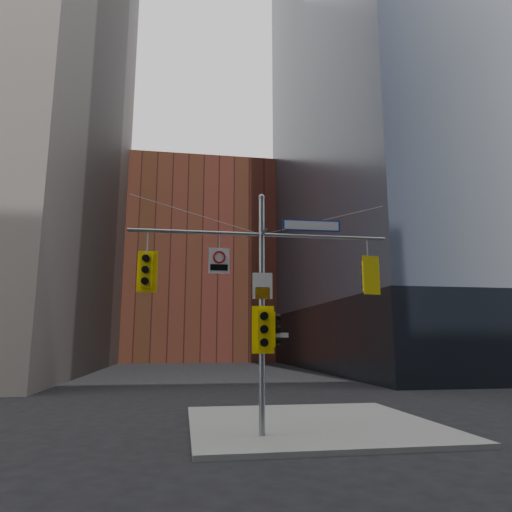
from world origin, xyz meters
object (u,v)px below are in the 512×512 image
object	(u,v)px
traffic_light_west_arm	(146,271)
traffic_light_pole_side	(273,329)
traffic_light_east_arm	(369,276)
traffic_light_pole_front	(264,329)
signal_assembly	(262,286)
street_sign_blade	(312,226)
regulatory_sign_arm	(219,260)

from	to	relation	value
traffic_light_west_arm	traffic_light_pole_side	bearing A→B (deg)	3.49
traffic_light_east_arm	traffic_light_pole_front	world-z (taller)	traffic_light_east_arm
signal_assembly	traffic_light_west_arm	world-z (taller)	signal_assembly
traffic_light_pole_side	street_sign_blade	distance (m)	3.47
traffic_light_east_arm	traffic_light_pole_side	distance (m)	3.51
traffic_light_east_arm	traffic_light_pole_side	world-z (taller)	traffic_light_east_arm
signal_assembly	traffic_light_pole_front	bearing A→B (deg)	-89.87
traffic_light_east_arm	regulatory_sign_arm	distance (m)	4.72
regulatory_sign_arm	signal_assembly	bearing A→B (deg)	1.12
traffic_light_pole_side	traffic_light_east_arm	bearing A→B (deg)	-81.36
traffic_light_west_arm	traffic_light_east_arm	xyz separation A→B (m)	(6.81, -0.01, -0.00)
traffic_light_pole_side	traffic_light_pole_front	size ratio (longest dim) A/B	0.74
traffic_light_pole_front	street_sign_blade	distance (m)	3.61
traffic_light_west_arm	regulatory_sign_arm	distance (m)	2.14
regulatory_sign_arm	traffic_light_pole_side	bearing A→B (deg)	0.96
traffic_light_pole_front	traffic_light_east_arm	bearing A→B (deg)	9.81
traffic_light_east_arm	traffic_light_pole_side	xyz separation A→B (m)	(-3.08, -0.00, -1.67)
traffic_light_east_arm	signal_assembly	bearing A→B (deg)	-9.54
traffic_light_east_arm	traffic_light_pole_side	bearing A→B (deg)	-9.54
traffic_light_pole_side	regulatory_sign_arm	xyz separation A→B (m)	(-1.62, -0.02, 2.05)
traffic_light_west_arm	signal_assembly	bearing A→B (deg)	3.46
signal_assembly	traffic_light_east_arm	xyz separation A→B (m)	(3.40, 0.00, 0.38)
signal_assembly	traffic_light_east_arm	world-z (taller)	signal_assembly
traffic_light_east_arm	regulatory_sign_arm	world-z (taller)	regulatory_sign_arm
traffic_light_pole_side	traffic_light_pole_front	xyz separation A→B (m)	(-0.32, -0.27, -0.01)
traffic_light_east_arm	street_sign_blade	world-z (taller)	street_sign_blade
signal_assembly	traffic_light_east_arm	bearing A→B (deg)	0.02
traffic_light_pole_front	traffic_light_pole_side	bearing A→B (deg)	44.95
traffic_light_west_arm	traffic_light_east_arm	bearing A→B (deg)	3.58
regulatory_sign_arm	street_sign_blade	bearing A→B (deg)	0.69
traffic_light_pole_front	regulatory_sign_arm	bearing A→B (deg)	174.58
traffic_light_east_arm	street_sign_blade	xyz separation A→B (m)	(-1.81, 0.00, 1.55)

